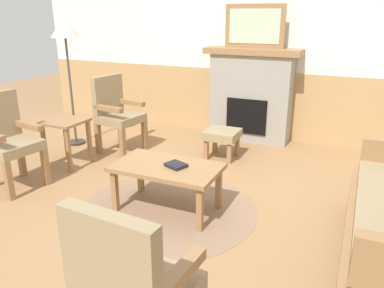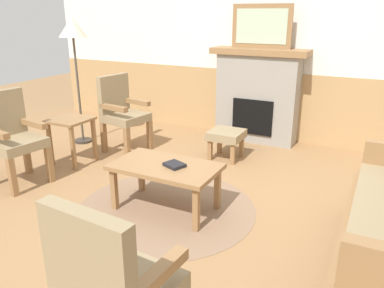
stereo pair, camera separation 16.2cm
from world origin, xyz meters
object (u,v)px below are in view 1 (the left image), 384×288
framed_picture (255,26)px  armchair_by_window_left (116,111)px  footstool (222,136)px  armchair_front_left (131,287)px  floor_lamp_by_chairs (65,36)px  book_on_table (176,165)px  side_table (66,130)px  fireplace (251,94)px  armchair_near_fireplace (6,137)px  coffee_table (167,171)px

framed_picture → armchair_by_window_left: size_ratio=0.82×
framed_picture → footstool: size_ratio=2.00×
armchair_front_left → floor_lamp_by_chairs: size_ratio=0.58×
framed_picture → book_on_table: size_ratio=4.62×
framed_picture → book_on_table: bearing=-90.2°
armchair_by_window_left → side_table: size_ratio=1.78×
fireplace → armchair_near_fireplace: fireplace is taller
coffee_table → footstool: coffee_table is taller
framed_picture → book_on_table: framed_picture is taller
armchair_near_fireplace → armchair_by_window_left: same height
armchair_by_window_left → armchair_front_left: bearing=-53.8°
framed_picture → side_table: (-1.70, -1.84, -1.13)m
footstool → armchair_near_fireplace: armchair_near_fireplace is taller
armchair_near_fireplace → side_table: armchair_near_fireplace is taller
book_on_table → floor_lamp_by_chairs: floor_lamp_by_chairs is taller
armchair_near_fireplace → floor_lamp_by_chairs: bearing=103.1°
coffee_table → armchair_near_fireplace: bearing=-173.0°
floor_lamp_by_chairs → armchair_front_left: bearing=-45.3°
armchair_near_fireplace → armchair_by_window_left: (0.39, 1.35, 0.00)m
armchair_near_fireplace → floor_lamp_by_chairs: size_ratio=0.58×
footstool → floor_lamp_by_chairs: size_ratio=0.24×
footstool → armchair_by_window_left: bearing=-166.8°
book_on_table → footstool: size_ratio=0.43×
coffee_table → book_on_table: book_on_table is taller
footstool → framed_picture: bearing=83.7°
framed_picture → armchair_by_window_left: 2.13m
side_table → armchair_near_fireplace: bearing=-100.4°
fireplace → book_on_table: fireplace is taller
fireplace → coffee_table: fireplace is taller
armchair_near_fireplace → armchair_front_left: size_ratio=1.00×
armchair_front_left → side_table: (-2.26, 2.08, -0.10)m
footstool → armchair_by_window_left: (-1.34, -0.31, 0.25)m
framed_picture → footstool: bearing=-96.3°
armchair_by_window_left → coffee_table: bearing=-40.5°
coffee_table → armchair_by_window_left: 1.76m
footstool → side_table: (-1.60, -0.96, 0.15)m
floor_lamp_by_chairs → side_table: bearing=-55.5°
fireplace → coffee_table: 2.35m
coffee_table → armchair_by_window_left: size_ratio=0.98×
coffee_table → framed_picture: bearing=87.6°
framed_picture → armchair_by_window_left: bearing=-140.3°
fireplace → floor_lamp_by_chairs: (-2.14, -1.19, 0.80)m
armchair_near_fireplace → side_table: bearing=79.6°
footstool → armchair_front_left: armchair_front_left is taller
framed_picture → side_table: 2.74m
coffee_table → book_on_table: 0.12m
armchair_by_window_left → floor_lamp_by_chairs: bearing=-179.9°
floor_lamp_by_chairs → armchair_near_fireplace: bearing=-76.9°
side_table → floor_lamp_by_chairs: floor_lamp_by_chairs is taller
framed_picture → armchair_front_left: bearing=-81.9°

